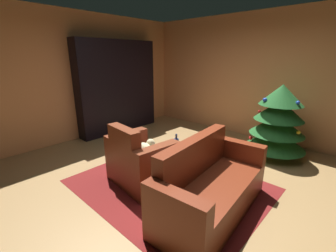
{
  "coord_description": "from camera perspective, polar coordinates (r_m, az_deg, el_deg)",
  "views": [
    {
      "loc": [
        1.92,
        -2.49,
        1.86
      ],
      "look_at": [
        -0.39,
        -0.0,
        0.8
      ],
      "focal_mm": 24.15,
      "sensor_mm": 36.0,
      "label": 1
    }
  ],
  "objects": [
    {
      "name": "ground_plane",
      "position": [
        3.65,
        4.57,
        -13.27
      ],
      "size": [
        7.21,
        7.21,
        0.0
      ],
      "primitive_type": "plane",
      "color": "#997647"
    },
    {
      "name": "decorated_tree",
      "position": [
        4.67,
        26.0,
        1.09
      ],
      "size": [
        1.07,
        1.07,
        1.37
      ],
      "color": "brown",
      "rests_on": "ground"
    },
    {
      "name": "armchair_red",
      "position": [
        3.44,
        -7.11,
        -9.1
      ],
      "size": [
        1.01,
        0.79,
        0.93
      ],
      "color": "maroon",
      "rests_on": "ground"
    },
    {
      "name": "couch_red",
      "position": [
        2.91,
        10.51,
        -15.11
      ],
      "size": [
        0.87,
        1.79,
        0.91
      ],
      "color": "maroon",
      "rests_on": "ground"
    },
    {
      "name": "area_rug",
      "position": [
        3.5,
        0.27,
        -14.63
      ],
      "size": [
        2.66,
        2.14,
        0.01
      ],
      "primitive_type": "cube",
      "color": "maroon",
      "rests_on": "ground"
    },
    {
      "name": "wall_left",
      "position": [
        5.57,
        -20.83,
        11.44
      ],
      "size": [
        0.06,
        5.4,
        2.78
      ],
      "primitive_type": "cube",
      "color": "#D48850",
      "rests_on": "ground"
    },
    {
      "name": "bookshelf_unit",
      "position": [
        5.86,
        -11.48,
        9.28
      ],
      "size": [
        0.33,
        2.12,
        2.22
      ],
      "color": "black",
      "rests_on": "ground"
    },
    {
      "name": "book_stack_on_table",
      "position": [
        3.2,
        3.78,
        -7.61
      ],
      "size": [
        0.21,
        0.17,
        0.1
      ],
      "color": "#CFC84B",
      "rests_on": "coffee_table"
    },
    {
      "name": "bottle_on_table",
      "position": [
        3.41,
        2.09,
        -4.81
      ],
      "size": [
        0.07,
        0.07,
        0.29
      ],
      "color": "#25314F",
      "rests_on": "coffee_table"
    },
    {
      "name": "coffee_table",
      "position": [
        3.28,
        3.2,
        -8.65
      ],
      "size": [
        0.78,
        0.78,
        0.46
      ],
      "color": "black",
      "rests_on": "ground"
    },
    {
      "name": "wall_back",
      "position": [
        5.53,
        22.78,
        11.19
      ],
      "size": [
        6.13,
        0.06,
        2.78
      ],
      "primitive_type": "cube",
      "color": "#D48850",
      "rests_on": "ground"
    }
  ]
}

